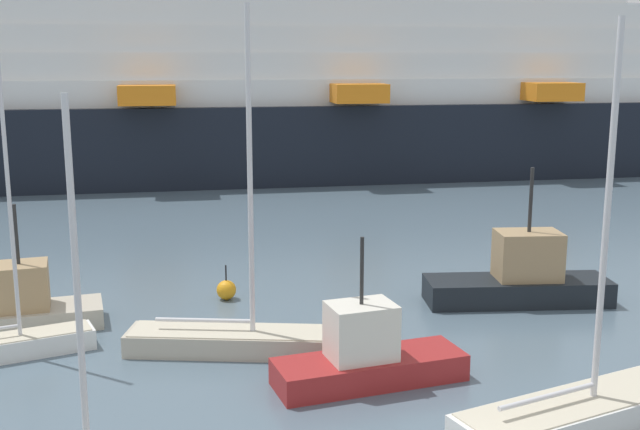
% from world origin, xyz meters
% --- Properties ---
extents(sailboat_0, '(7.19, 3.30, 10.92)m').
position_xyz_m(sailboat_0, '(-4.05, 9.91, 0.55)').
color(sailboat_0, '#BCB29E').
rests_on(sailboat_0, ground_plane).
extents(sailboat_3, '(5.46, 2.72, 9.80)m').
position_xyz_m(sailboat_3, '(-11.22, 10.77, 0.51)').
color(sailboat_3, white).
rests_on(sailboat_3, ground_plane).
extents(sailboat_4, '(7.16, 3.74, 10.30)m').
position_xyz_m(sailboat_4, '(4.13, 3.09, 0.52)').
color(sailboat_4, white).
rests_on(sailboat_4, ground_plane).
extents(fishing_boat_0, '(7.25, 2.92, 5.28)m').
position_xyz_m(fishing_boat_0, '(7.18, 13.09, 0.96)').
color(fishing_boat_0, black).
rests_on(fishing_boat_0, ground_plane).
extents(fishing_boat_2, '(5.84, 2.67, 4.39)m').
position_xyz_m(fishing_boat_2, '(-0.49, 6.82, 0.82)').
color(fishing_boat_2, maroon).
rests_on(fishing_boat_2, ground_plane).
extents(fishing_boat_3, '(6.19, 2.79, 4.44)m').
position_xyz_m(fishing_boat_3, '(-11.42, 13.49, 0.78)').
color(fishing_boat_3, '#BCB29E').
rests_on(fishing_boat_3, ground_plane).
extents(channel_buoy_0, '(0.77, 0.77, 1.39)m').
position_xyz_m(channel_buoy_0, '(-3.99, 15.56, 0.39)').
color(channel_buoy_0, orange).
rests_on(channel_buoy_0, ground_plane).
extents(cruise_ship, '(106.50, 17.06, 20.75)m').
position_xyz_m(cruise_ship, '(-7.67, 48.84, 6.68)').
color(cruise_ship, black).
rests_on(cruise_ship, ground_plane).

